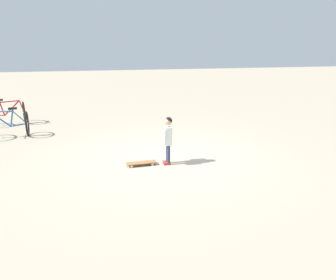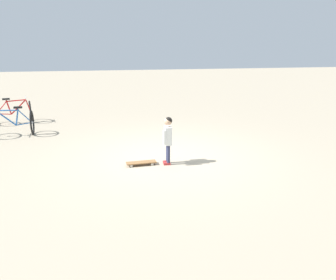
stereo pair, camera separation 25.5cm
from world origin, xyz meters
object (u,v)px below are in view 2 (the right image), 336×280
child_person (168,135)px  bicycle_mid (14,112)px  bicycle_near (13,123)px  skateboard (141,163)px

child_person → bicycle_mid: child_person is taller
child_person → bicycle_near: child_person is taller
bicycle_near → bicycle_mid: (0.36, -1.66, 0.00)m
child_person → bicycle_near: 5.01m
bicycle_near → skateboard: bearing=137.3°
child_person → bicycle_mid: size_ratio=0.88×
skateboard → bicycle_near: (3.33, -3.08, 0.32)m
child_person → bicycle_mid: bearing=-48.0°
child_person → bicycle_near: (3.93, -3.10, -0.28)m
skateboard → child_person: bearing=178.1°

